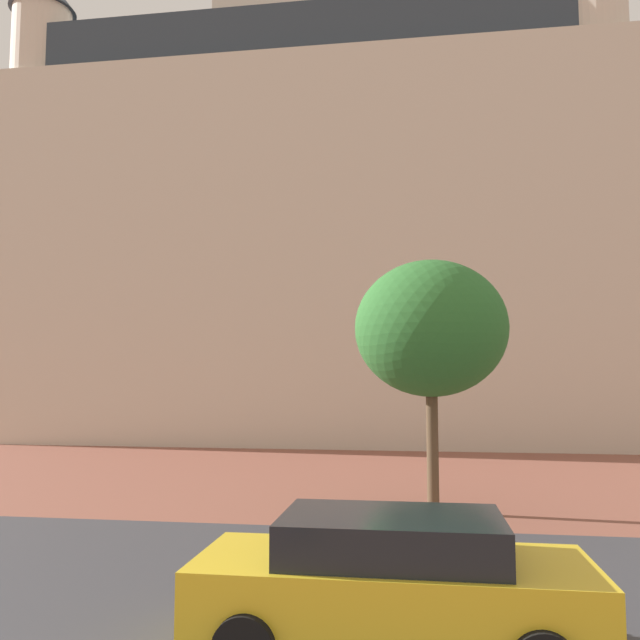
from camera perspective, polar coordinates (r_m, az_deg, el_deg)
name	(u,v)px	position (r m, az deg, el deg)	size (l,w,h in m)	color
ground_plane	(319,558)	(11.42, -0.10, -20.23)	(120.00, 120.00, 0.00)	brown
street_asphalt_strip	(300,593)	(9.74, -1.76, -22.89)	(120.00, 8.01, 0.00)	#38383D
landmark_building	(307,220)	(33.85, -1.11, 8.79)	(29.47, 11.09, 36.53)	beige
car_yellow	(392,585)	(7.71, 6.39, -22.15)	(4.32, 1.99, 1.47)	gold
tree_curb_far	(431,329)	(14.91, 9.72, -0.77)	(3.45, 3.45, 5.66)	brown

